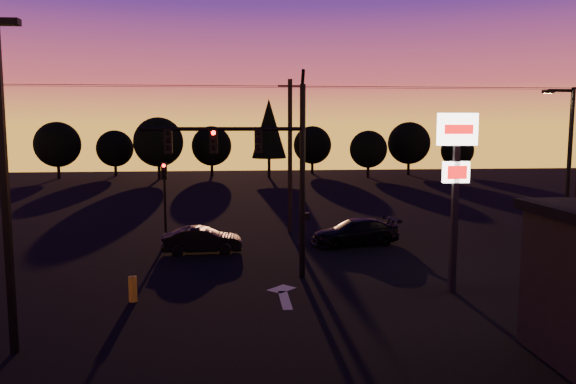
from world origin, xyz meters
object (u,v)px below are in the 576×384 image
parking_lot_light (4,166)px  bollard (133,289)px  streetlight (567,168)px  secondary_signal (165,191)px  pylon_sign (456,164)px  car_right (355,232)px  traffic_signal_mast (264,160)px  car_mid (202,240)px

parking_lot_light → bollard: (2.50, 4.40, -4.81)m
streetlight → bollard: size_ratio=8.65×
secondary_signal → parking_lot_light: (-2.50, -14.49, 2.41)m
pylon_sign → bollard: size_ratio=7.35×
pylon_sign → streetlight: 8.00m
pylon_sign → car_right: 9.79m
parking_lot_light → traffic_signal_mast: bearing=43.4°
parking_lot_light → streetlight: bearing=21.7°
traffic_signal_mast → pylon_sign: bearing=-19.4°
traffic_signal_mast → parking_lot_light: parking_lot_light is taller
streetlight → car_mid: 17.59m
secondary_signal → parking_lot_light: bearing=-99.8°
bollard → car_mid: size_ratio=0.24×
traffic_signal_mast → car_right: 9.09m
secondary_signal → streetlight: (18.91, -5.99, 1.56)m
secondary_signal → parking_lot_light: 14.90m
bollard → car_right: size_ratio=0.19×
parking_lot_light → pylon_sign: 15.19m
streetlight → car_right: size_ratio=1.68×
car_mid → car_right: car_right is taller
bollard → car_mid: car_mid is taller
secondary_signal → streetlight: 19.89m
streetlight → bollard: streetlight is taller
streetlight → secondary_signal: bearing=162.4°
parking_lot_light → car_mid: (4.58, 12.00, -4.62)m
bollard → pylon_sign: bearing=0.5°
traffic_signal_mast → bollard: size_ratio=9.28×
pylon_sign → streetlight: streetlight is taller
traffic_signal_mast → bollard: bearing=-152.1°
bollard → car_right: 13.34m
car_right → pylon_sign: bearing=-0.2°
secondary_signal → streetlight: size_ratio=0.54×
bollard → car_right: bearing=40.8°
car_mid → car_right: bearing=-84.3°
traffic_signal_mast → secondary_signal: 9.19m
streetlight → car_mid: (-16.82, 3.50, -3.77)m
traffic_signal_mast → pylon_sign: 7.52m
parking_lot_light → pylon_sign: (14.50, 4.50, -0.36)m
traffic_signal_mast → parking_lot_light: size_ratio=0.94×
streetlight → traffic_signal_mast: bearing=-173.9°
bollard → parking_lot_light: bearing=-119.6°
streetlight → car_mid: size_ratio=2.03×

